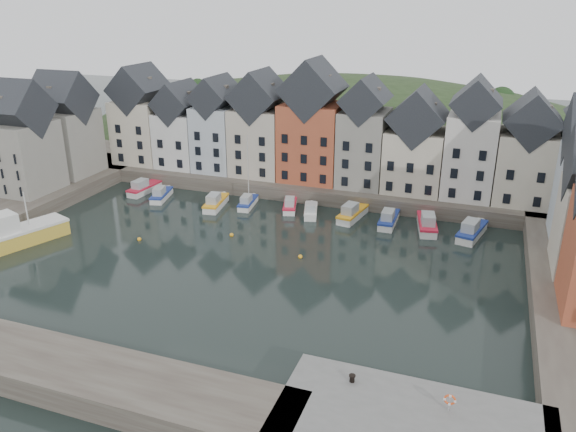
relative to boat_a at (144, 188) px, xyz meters
The scene contains 20 objects.
ground 29.93m from the boat_a, 38.19° to the right, with size 260.00×260.00×0.00m, color black.
far_quay 26.18m from the boat_a, 26.06° to the left, with size 90.00×16.00×2.00m, color #443B34.
near_wall 42.70m from the boat_a, 71.54° to the right, with size 50.00×6.00×2.00m, color #443B34.
hillside 48.05m from the boat_a, 57.89° to the left, with size 153.60×70.40×64.00m.
far_terrace 29.52m from the boat_a, 19.57° to the left, with size 72.37×8.16×17.78m.
left_terrace 15.73m from the boat_a, 158.18° to the right, with size 7.65×17.00×15.69m.
mooring_buoys 23.55m from the boat_a, 34.00° to the right, with size 20.50×5.50×0.50m.
boat_a is the anchor object (origin of this frame).
boat_b 4.34m from the boat_a, 21.74° to the right, with size 3.10×6.04×2.22m.
boat_c 13.27m from the boat_a, ahead, with size 2.91×6.58×2.44m.
boat_d 17.19m from the boat_a, ahead, with size 2.39×5.57×10.31m.
boat_e 23.20m from the boat_a, ahead, with size 3.18×5.76×2.11m.
boat_f 26.54m from the boat_a, ahead, with size 3.08×5.67×2.08m.
boat_g 32.15m from the boat_a, ahead, with size 3.07×6.86×2.54m.
boat_h 37.08m from the boat_a, ahead, with size 2.03×6.30×2.41m.
boat_i 41.99m from the boat_a, ahead, with size 3.42×7.20×2.66m.
boat_j 47.42m from the boat_a, ahead, with size 3.65×7.28×2.68m.
large_vessel 22.86m from the boat_a, 99.25° to the right, with size 7.63×13.10×6.60m.
mooring_bollard 54.16m from the boat_a, 41.01° to the right, with size 0.48×0.48×0.56m.
life_ring_post 59.89m from the boat_a, 37.31° to the right, with size 0.80×0.17×1.30m.
Camera 1 is at (24.23, -49.58, 27.60)m, focal length 35.00 mm.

